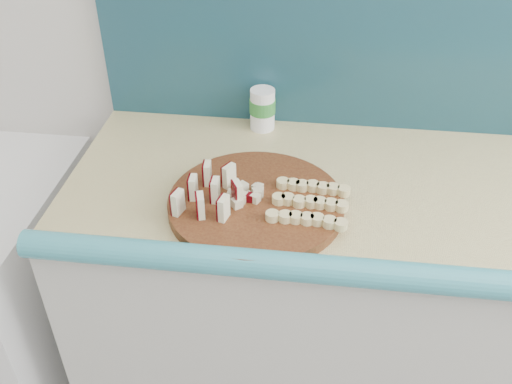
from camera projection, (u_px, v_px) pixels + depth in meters
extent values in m
cube|color=beige|center=(487.00, 331.00, 1.59)|extent=(2.20, 0.60, 0.88)
cylinder|color=#3F1A0D|center=(256.00, 204.00, 1.27)|extent=(0.42, 0.42, 0.02)
cube|color=#F5F0C4|center=(178.00, 203.00, 1.21)|extent=(0.02, 0.03, 0.05)
cube|color=#45040A|center=(174.00, 202.00, 1.21)|extent=(0.01, 0.03, 0.05)
cube|color=#F5F0C4|center=(193.00, 187.00, 1.25)|extent=(0.02, 0.03, 0.05)
cube|color=#45040A|center=(190.00, 187.00, 1.25)|extent=(0.01, 0.03, 0.05)
cube|color=#F5F0C4|center=(208.00, 173.00, 1.30)|extent=(0.02, 0.03, 0.05)
cube|color=#45040A|center=(204.00, 173.00, 1.30)|extent=(0.01, 0.03, 0.05)
cube|color=#F5F0C4|center=(201.00, 205.00, 1.20)|extent=(0.02, 0.03, 0.05)
cube|color=#45040A|center=(197.00, 205.00, 1.20)|extent=(0.01, 0.03, 0.05)
cube|color=#F5F0C4|center=(216.00, 190.00, 1.24)|extent=(0.02, 0.03, 0.05)
cube|color=#45040A|center=(212.00, 190.00, 1.25)|extent=(0.01, 0.03, 0.05)
cube|color=#F5F0C4|center=(229.00, 176.00, 1.29)|extent=(0.02, 0.03, 0.05)
cube|color=#45040A|center=(225.00, 175.00, 1.29)|extent=(0.01, 0.03, 0.05)
cube|color=#F5F0C4|center=(224.00, 208.00, 1.19)|extent=(0.02, 0.03, 0.05)
cube|color=#45040A|center=(220.00, 208.00, 1.19)|extent=(0.01, 0.03, 0.05)
cube|color=#F5F0C4|center=(238.00, 193.00, 1.24)|extent=(0.02, 0.03, 0.05)
cube|color=#45040A|center=(234.00, 192.00, 1.24)|extent=(0.01, 0.03, 0.05)
cube|color=beige|center=(249.00, 195.00, 1.26)|extent=(0.02, 0.02, 0.02)
cube|color=beige|center=(253.00, 193.00, 1.26)|extent=(0.02, 0.02, 0.02)
cube|color=#45040A|center=(254.00, 190.00, 1.27)|extent=(0.02, 0.02, 0.02)
cube|color=beige|center=(247.00, 192.00, 1.27)|extent=(0.02, 0.02, 0.02)
cube|color=beige|center=(245.00, 190.00, 1.27)|extent=(0.02, 0.02, 0.02)
cube|color=beige|center=(240.00, 188.00, 1.28)|extent=(0.02, 0.02, 0.02)
cube|color=beige|center=(241.00, 192.00, 1.27)|extent=(0.02, 0.02, 0.02)
cube|color=beige|center=(237.00, 193.00, 1.26)|extent=(0.02, 0.02, 0.02)
cube|color=#45040A|center=(233.00, 196.00, 1.25)|extent=(0.02, 0.02, 0.02)
cube|color=beige|center=(241.00, 197.00, 1.25)|extent=(0.02, 0.02, 0.02)
cube|color=beige|center=(241.00, 200.00, 1.24)|extent=(0.02, 0.02, 0.02)
cube|color=beige|center=(246.00, 197.00, 1.25)|extent=(0.02, 0.02, 0.02)
cube|color=beige|center=(249.00, 198.00, 1.25)|extent=(0.02, 0.02, 0.02)
cube|color=beige|center=(254.00, 198.00, 1.25)|extent=(0.02, 0.02, 0.02)
cylinder|color=beige|center=(273.00, 215.00, 1.20)|extent=(0.03, 0.03, 0.02)
cylinder|color=beige|center=(284.00, 217.00, 1.20)|extent=(0.03, 0.03, 0.02)
cylinder|color=beige|center=(295.00, 218.00, 1.20)|extent=(0.03, 0.03, 0.02)
cylinder|color=beige|center=(307.00, 219.00, 1.19)|extent=(0.03, 0.03, 0.02)
cylinder|color=beige|center=(318.00, 221.00, 1.19)|extent=(0.03, 0.03, 0.02)
cylinder|color=beige|center=(329.00, 222.00, 1.18)|extent=(0.03, 0.03, 0.02)
cylinder|color=beige|center=(340.00, 224.00, 1.18)|extent=(0.03, 0.03, 0.02)
cylinder|color=beige|center=(278.00, 199.00, 1.25)|extent=(0.03, 0.03, 0.02)
cylinder|color=beige|center=(289.00, 200.00, 1.25)|extent=(0.03, 0.03, 0.02)
cylinder|color=beige|center=(299.00, 201.00, 1.24)|extent=(0.03, 0.03, 0.02)
cylinder|color=beige|center=(310.00, 203.00, 1.24)|extent=(0.03, 0.03, 0.02)
cylinder|color=beige|center=(321.00, 204.00, 1.23)|extent=(0.03, 0.03, 0.02)
cylinder|color=beige|center=(332.00, 205.00, 1.23)|extent=(0.03, 0.03, 0.02)
cylinder|color=beige|center=(343.00, 206.00, 1.23)|extent=(0.03, 0.03, 0.02)
cylinder|color=beige|center=(282.00, 183.00, 1.30)|extent=(0.03, 0.03, 0.02)
cylinder|color=beige|center=(292.00, 184.00, 1.29)|extent=(0.03, 0.03, 0.02)
cylinder|color=beige|center=(303.00, 186.00, 1.29)|extent=(0.03, 0.03, 0.02)
cylinder|color=beige|center=(313.00, 187.00, 1.28)|extent=(0.03, 0.03, 0.02)
cylinder|color=beige|center=(323.00, 188.00, 1.28)|extent=(0.03, 0.03, 0.02)
cylinder|color=beige|center=(334.00, 189.00, 1.28)|extent=(0.03, 0.03, 0.02)
cylinder|color=beige|center=(345.00, 190.00, 1.27)|extent=(0.03, 0.03, 0.02)
cylinder|color=white|center=(262.00, 109.00, 1.53)|extent=(0.07, 0.07, 0.11)
cylinder|color=#318837|center=(262.00, 106.00, 1.52)|extent=(0.07, 0.07, 0.04)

